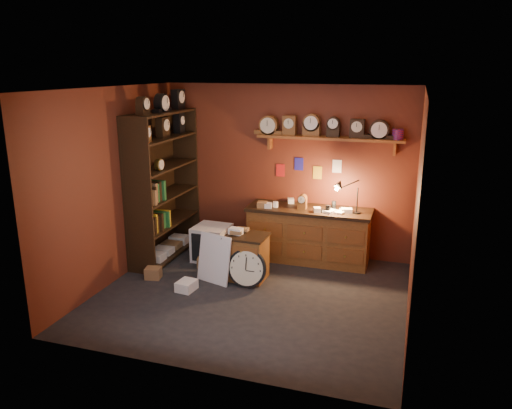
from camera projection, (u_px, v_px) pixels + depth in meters
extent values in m
plane|color=black|center=(251.00, 295.00, 6.67)|extent=(4.00, 4.00, 0.00)
cube|color=maroon|center=(286.00, 171.00, 7.96)|extent=(4.00, 0.02, 2.70)
cube|color=maroon|center=(190.00, 244.00, 4.66)|extent=(4.00, 0.02, 2.70)
cube|color=maroon|center=(114.00, 187.00, 6.90)|extent=(0.02, 3.60, 2.70)
cube|color=maroon|center=(416.00, 211.00, 5.72)|extent=(0.02, 3.60, 2.70)
cube|color=beige|center=(250.00, 88.00, 5.95)|extent=(4.00, 3.60, 0.02)
cube|color=brown|center=(330.00, 138.00, 7.47)|extent=(2.20, 0.30, 0.04)
cube|color=brown|center=(270.00, 143.00, 7.84)|extent=(0.04, 0.16, 0.20)
cube|color=brown|center=(395.00, 148.00, 7.28)|extent=(0.04, 0.16, 0.20)
cylinder|color=#B21419|center=(398.00, 134.00, 7.15)|extent=(0.16, 0.16, 0.15)
cube|color=#B41716|center=(295.00, 171.00, 7.91)|extent=(0.14, 0.01, 0.20)
cube|color=navy|center=(314.00, 165.00, 7.79)|extent=(0.14, 0.01, 0.20)
cube|color=#BD9217|center=(333.00, 174.00, 7.73)|extent=(0.14, 0.01, 0.20)
cube|color=silver|center=(353.00, 167.00, 7.61)|extent=(0.14, 0.01, 0.20)
cube|color=black|center=(151.00, 185.00, 7.85)|extent=(0.03, 1.60, 2.30)
cube|color=black|center=(138.00, 198.00, 7.06)|extent=(0.45, 0.03, 2.30)
cube|color=black|center=(186.00, 176.00, 8.50)|extent=(0.45, 0.03, 2.30)
cube|color=black|center=(167.00, 252.00, 8.07)|extent=(0.43, 1.54, 0.03)
cube|color=black|center=(166.00, 223.00, 7.94)|extent=(0.43, 1.54, 0.03)
cube|color=black|center=(164.00, 196.00, 7.82)|extent=(0.43, 1.54, 0.03)
cube|color=black|center=(163.00, 167.00, 7.70)|extent=(0.43, 1.54, 0.03)
cube|color=black|center=(162.00, 138.00, 7.58)|extent=(0.43, 1.54, 0.03)
cube|color=black|center=(160.00, 113.00, 7.48)|extent=(0.43, 1.54, 0.03)
cube|color=brown|center=(309.00, 236.00, 7.79)|extent=(1.85, 0.60, 0.80)
cube|color=black|center=(309.00, 210.00, 7.67)|extent=(1.91, 0.66, 0.05)
cube|color=brown|center=(304.00, 242.00, 7.51)|extent=(1.77, 0.02, 0.52)
cylinder|color=black|center=(356.00, 213.00, 7.41)|extent=(0.12, 0.12, 0.02)
cylinder|color=black|center=(357.00, 200.00, 7.35)|extent=(0.02, 0.02, 0.38)
cylinder|color=black|center=(350.00, 184.00, 7.30)|extent=(0.27, 0.09, 0.14)
cone|color=black|center=(340.00, 187.00, 7.32)|extent=(0.18, 0.14, 0.18)
cube|color=brown|center=(247.00, 258.00, 7.13)|extent=(0.55, 0.47, 0.63)
cube|color=black|center=(247.00, 236.00, 7.04)|extent=(0.59, 0.51, 0.03)
cube|color=brown|center=(241.00, 264.00, 6.92)|extent=(0.48, 0.03, 0.53)
cylinder|color=black|center=(247.00, 268.00, 6.88)|extent=(0.55, 0.17, 0.55)
cylinder|color=beige|center=(246.00, 269.00, 6.84)|extent=(0.48, 0.11, 0.47)
cube|color=black|center=(246.00, 264.00, 6.82)|extent=(0.01, 0.04, 0.18)
cube|color=black|center=(250.00, 271.00, 6.83)|extent=(0.12, 0.01, 0.01)
cube|color=silver|center=(215.00, 281.00, 7.10)|extent=(0.55, 0.29, 0.70)
cube|color=silver|center=(212.00, 243.00, 7.85)|extent=(0.55, 0.55, 0.55)
cube|color=black|center=(205.00, 249.00, 7.60)|extent=(0.45, 0.04, 0.44)
cube|color=olive|center=(205.00, 262.00, 7.62)|extent=(0.28, 0.25, 0.14)
cube|color=white|center=(186.00, 286.00, 6.80)|extent=(0.25, 0.29, 0.13)
cube|color=olive|center=(153.00, 273.00, 7.18)|extent=(0.25, 0.22, 0.16)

